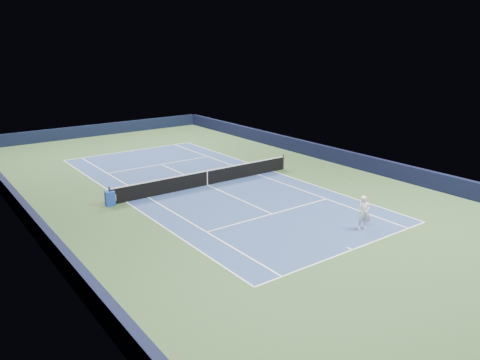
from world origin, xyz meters
TOP-DOWN VIEW (x-y plane):
  - ground at (0.00, 0.00)m, footprint 40.00×40.00m
  - wall_far at (0.00, 19.82)m, footprint 22.00×0.35m
  - wall_right at (10.82, 0.00)m, footprint 0.35×40.00m
  - wall_left at (-10.82, 0.00)m, footprint 0.35×40.00m
  - court_surface at (0.00, 0.00)m, footprint 10.97×23.77m
  - baseline_far at (0.00, 11.88)m, footprint 10.97×0.08m
  - baseline_near at (0.00, -11.88)m, footprint 10.97×0.08m
  - sideline_doubles_right at (5.49, 0.00)m, footprint 0.08×23.77m
  - sideline_doubles_left at (-5.49, 0.00)m, footprint 0.08×23.77m
  - sideline_singles_right at (4.12, 0.00)m, footprint 0.08×23.77m
  - sideline_singles_left at (-4.12, 0.00)m, footprint 0.08×23.77m
  - service_line_far at (0.00, 6.40)m, footprint 8.23×0.08m
  - service_line_near at (0.00, -6.40)m, footprint 8.23×0.08m
  - center_service_line at (0.00, 0.00)m, footprint 0.08×12.80m
  - center_mark_far at (0.00, 11.73)m, footprint 0.08×0.30m
  - center_mark_near at (0.00, -11.73)m, footprint 0.08×0.30m
  - tennis_net at (0.00, 0.00)m, footprint 12.90×0.10m
  - sponsor_cube at (-6.40, 0.01)m, footprint 0.60×0.53m
  - tennis_player at (2.23, -10.59)m, footprint 0.83×1.33m

SIDE VIEW (x-z plane):
  - ground at x=0.00m, z-range 0.00..0.00m
  - court_surface at x=0.00m, z-range 0.00..0.01m
  - baseline_far at x=0.00m, z-range 0.01..0.01m
  - baseline_near at x=0.00m, z-range 0.01..0.01m
  - sideline_doubles_right at x=5.49m, z-range 0.01..0.01m
  - sideline_doubles_left at x=-5.49m, z-range 0.01..0.01m
  - sideline_singles_right at x=4.12m, z-range 0.01..0.01m
  - sideline_singles_left at x=-4.12m, z-range 0.01..0.01m
  - service_line_far at x=0.00m, z-range 0.01..0.01m
  - service_line_near at x=0.00m, z-range 0.01..0.01m
  - center_service_line at x=0.00m, z-range 0.01..0.01m
  - center_mark_far at x=0.00m, z-range 0.01..0.01m
  - center_mark_near at x=0.00m, z-range 0.01..0.01m
  - sponsor_cube at x=-6.40m, z-range 0.00..0.83m
  - tennis_net at x=0.00m, z-range -0.03..1.04m
  - wall_far at x=0.00m, z-range 0.00..1.10m
  - wall_right at x=10.82m, z-range 0.00..1.10m
  - wall_left at x=-10.82m, z-range 0.00..1.10m
  - tennis_player at x=2.23m, z-range -0.18..1.88m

